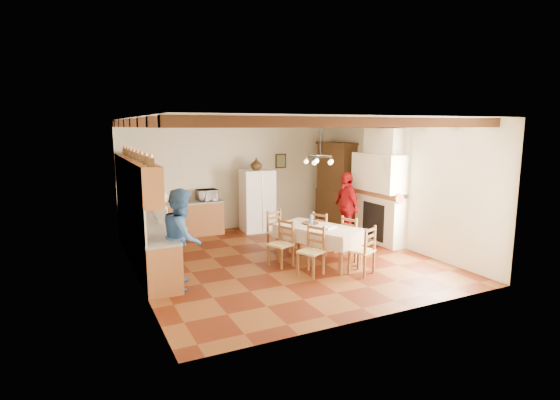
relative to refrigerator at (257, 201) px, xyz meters
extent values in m
cube|color=#4A1809|center=(-0.55, -2.64, -0.85)|extent=(6.00, 6.50, 0.02)
cube|color=silver|center=(-0.55, -2.64, 2.17)|extent=(6.00, 6.50, 0.02)
cube|color=beige|center=(-0.55, 0.62, 0.66)|extent=(6.00, 0.02, 3.00)
cube|color=beige|center=(-0.55, -5.90, 0.66)|extent=(6.00, 0.02, 3.00)
cube|color=beige|center=(-3.56, -2.64, 0.66)|extent=(0.02, 6.50, 3.00)
cube|color=beige|center=(2.46, -2.64, 0.66)|extent=(0.02, 6.50, 3.00)
cube|color=brown|center=(-3.25, -1.59, -0.41)|extent=(0.60, 4.30, 0.86)
cube|color=brown|center=(-2.10, 0.31, -0.41)|extent=(2.30, 0.60, 0.86)
cube|color=gray|center=(-3.25, -1.59, 0.04)|extent=(0.62, 4.30, 0.04)
cube|color=gray|center=(-2.10, 0.31, 0.04)|extent=(2.34, 0.62, 0.04)
cube|color=beige|center=(-3.54, -1.59, 0.36)|extent=(0.03, 4.30, 0.60)
cube|color=beige|center=(-2.10, 0.59, 0.36)|extent=(2.30, 0.03, 0.60)
cube|color=brown|center=(-3.38, -1.59, 1.01)|extent=(0.35, 4.20, 0.70)
cube|color=#312414|center=(1.00, 0.59, 1.01)|extent=(0.34, 0.03, 0.42)
cube|color=white|center=(0.00, 0.00, 0.00)|extent=(0.89, 0.75, 1.69)
cube|color=white|center=(0.04, -3.18, -0.09)|extent=(1.54, 1.99, 0.05)
cube|color=brown|center=(0.02, -4.05, -0.48)|extent=(0.09, 0.09, 0.73)
cube|color=brown|center=(0.70, -3.76, -0.48)|extent=(0.09, 0.09, 0.73)
cube|color=brown|center=(-0.61, -2.60, -0.48)|extent=(0.09, 0.09, 0.73)
cube|color=brown|center=(0.07, -2.31, -0.48)|extent=(0.09, 0.09, 0.73)
torus|color=black|center=(0.04, -3.18, 1.41)|extent=(0.47, 0.47, 0.03)
imported|color=white|center=(-2.95, -2.02, -0.06)|extent=(0.58, 0.68, 1.57)
imported|color=#315A99|center=(-2.85, -3.29, 0.05)|extent=(0.92, 1.04, 1.78)
imported|color=#AE0F15|center=(1.59, -1.94, 0.03)|extent=(0.50, 1.05, 1.74)
imported|color=silver|center=(-1.32, 0.31, 0.20)|extent=(0.55, 0.39, 0.29)
imported|color=#3C2614|center=(-0.02, 0.00, 1.01)|extent=(0.36, 0.36, 0.33)
camera|label=1|loc=(-4.58, -10.84, 2.01)|focal=28.00mm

